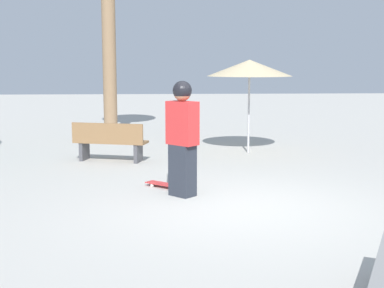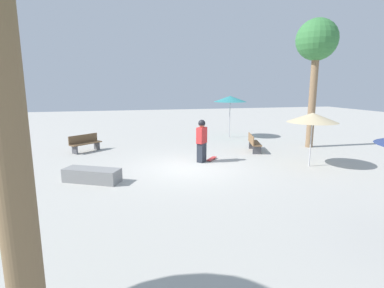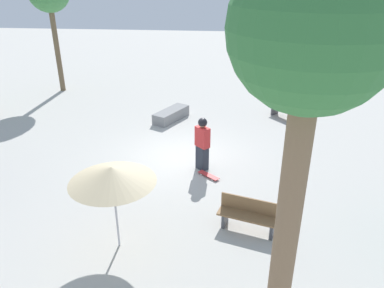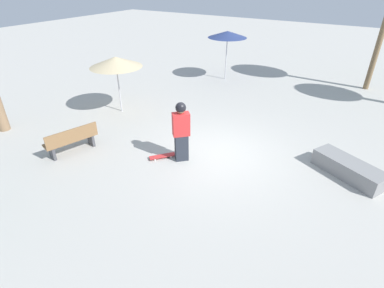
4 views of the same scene
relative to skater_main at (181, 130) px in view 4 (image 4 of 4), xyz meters
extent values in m
plane|color=#B2AFA8|center=(0.81, -0.77, -0.99)|extent=(60.00, 60.00, 0.00)
cube|color=#282D38|center=(0.00, 0.00, -0.58)|extent=(0.46, 0.46, 0.83)
cube|color=red|center=(0.00, 0.00, 0.18)|extent=(0.53, 0.54, 0.69)
sphere|color=tan|center=(0.00, 0.00, 0.66)|extent=(0.27, 0.27, 0.27)
sphere|color=black|center=(0.00, 0.00, 0.69)|extent=(0.30, 0.30, 0.30)
cube|color=red|center=(-0.25, 0.54, -0.93)|extent=(0.75, 0.66, 0.02)
cylinder|color=silver|center=(-0.50, 0.63, -0.96)|extent=(0.06, 0.06, 0.05)
cylinder|color=silver|center=(-0.39, 0.77, -0.96)|extent=(0.06, 0.06, 0.05)
cylinder|color=silver|center=(-0.11, 0.32, -0.96)|extent=(0.06, 0.06, 0.05)
cylinder|color=silver|center=(-0.01, 0.45, -0.96)|extent=(0.06, 0.06, 0.05)
cube|color=gray|center=(1.71, -4.39, -0.76)|extent=(1.48, 2.02, 0.46)
cube|color=#47474C|center=(-2.02, 3.36, -0.79)|extent=(0.19, 0.40, 0.40)
cube|color=#47474C|center=(-0.83, 3.01, -0.79)|extent=(0.19, 0.40, 0.40)
cube|color=olive|center=(-1.42, 3.18, -0.57)|extent=(1.66, 0.87, 0.05)
cube|color=olive|center=(-1.48, 2.99, -0.34)|extent=(1.55, 0.49, 0.40)
cylinder|color=#B7B7BC|center=(7.76, 2.37, 0.16)|extent=(0.05, 0.05, 2.31)
cone|color=navy|center=(7.76, 2.37, 1.27)|extent=(1.94, 1.94, 0.31)
cylinder|color=#B7B7BC|center=(1.74, 4.09, 0.04)|extent=(0.05, 0.05, 2.06)
cone|color=#C6B289|center=(1.74, 4.09, 1.01)|extent=(1.99, 1.99, 0.38)
cylinder|color=brown|center=(9.98, -4.13, 1.39)|extent=(0.24, 0.24, 4.76)
camera|label=1|loc=(-0.35, -8.36, 1.11)|focal=50.00mm
camera|label=2|loc=(12.09, -3.45, 2.25)|focal=28.00mm
camera|label=3|loc=(-0.74, 11.14, 5.19)|focal=35.00mm
camera|label=4|loc=(-6.35, -4.29, 3.96)|focal=28.00mm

